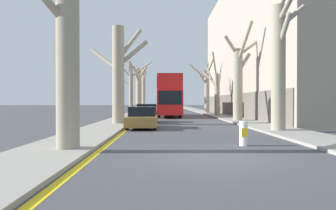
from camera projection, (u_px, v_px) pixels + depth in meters
The scene contains 18 objects.
ground_plane at pixel (214, 157), 9.72m from camera, with size 300.00×300.00×0.00m, color #424247.
sidewalk_left at pixel (142, 110), 59.61m from camera, with size 2.59×120.00×0.12m, color gray.
sidewalk_right at pixel (198, 110), 59.80m from camera, with size 2.59×120.00×0.12m, color gray.
building_facade_right at pixel (273, 47), 37.96m from camera, with size 10.08×37.37×15.94m.
kerb_line_stripe at pixel (150, 111), 59.64m from camera, with size 0.24×120.00×0.01m, color yellow.
street_tree_left_0 at pixel (65, 29), 10.74m from camera, with size 3.24×3.94×9.19m.
street_tree_left_1 at pixel (119, 72), 23.54m from camera, with size 4.52×2.23×7.15m.
street_tree_left_2 at pixel (130, 86), 35.14m from camera, with size 4.67×1.75×7.27m.
street_tree_left_3 at pixel (139, 89), 45.92m from camera, with size 2.74×2.93×7.37m.
street_tree_left_4 at pixel (143, 88), 58.37m from camera, with size 1.94×2.98×8.02m.
street_tree_right_0 at pixel (280, 61), 17.65m from camera, with size 1.92×2.47×8.87m.
street_tree_right_1 at pixel (239, 79), 27.05m from camera, with size 3.99×2.77×7.92m.
street_tree_right_2 at pixel (216, 90), 36.82m from camera, with size 1.79×3.97×7.09m.
street_tree_right_3 at pixel (206, 88), 45.45m from camera, with size 3.14×3.04×7.42m.
double_decker_bus at pixel (169, 94), 36.81m from camera, with size 2.56×11.41×4.40m.
parked_car_0 at pixel (142, 118), 20.36m from camera, with size 1.83×4.22×1.35m.
parked_car_1 at pixel (147, 114), 26.23m from camera, with size 1.72×4.10×1.47m.
traffic_bollard at pixel (243, 133), 12.28m from camera, with size 0.31×0.32×0.93m.
Camera 1 is at (-1.54, -9.67, 1.66)m, focal length 35.00 mm.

